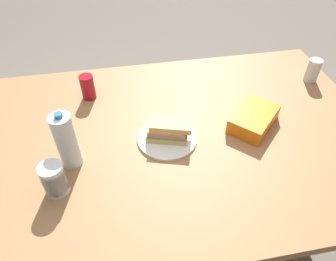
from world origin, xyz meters
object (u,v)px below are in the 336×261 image
Objects in this scene: dining_table at (166,146)px; paper_plate at (168,138)px; soda_can_red at (88,87)px; sandwich at (169,130)px; soda_can_silver at (313,71)px; chip_bag at (254,119)px; water_bottle_tall at (66,141)px; plastic_cup_stack at (54,179)px.

paper_plate is at bearing -82.37° from dining_table.
paper_plate is at bearing -47.74° from soda_can_red.
soda_can_red reaches higher than paper_plate.
soda_can_silver reaches higher than sandwich.
soda_can_red is 0.79m from chip_bag.
dining_table is 0.44m from water_bottle_tall.
soda_can_silver is at bearing 19.90° from paper_plate.
soda_can_red is at bearing 81.08° from water_bottle_tall.
sandwich is at bearing -160.05° from soda_can_silver.
soda_can_red is 0.56m from plastic_cup_stack.
sandwich is 0.38m from chip_bag.
paper_plate is at bearing -170.31° from sandwich.
water_bottle_tall reaches higher than paper_plate.
plastic_cup_stack is at bearing -156.91° from sandwich.
chip_bag is (0.39, -0.01, 0.10)m from dining_table.
paper_plate is 2.07× the size of soda_can_silver.
plastic_cup_stack reaches higher than soda_can_silver.
soda_can_red is 0.43m from water_bottle_tall.
paper_plate is at bearing 8.69° from water_bottle_tall.
soda_can_red is at bearing 78.39° from plastic_cup_stack.
chip_bag is at bearing -1.11° from dining_table.
paper_plate is 0.48m from plastic_cup_stack.
plastic_cup_stack reaches higher than sandwich.
dining_table is 8.12× the size of chip_bag.
soda_can_red reaches higher than dining_table.
plastic_cup_stack is at bearing -101.61° from soda_can_red.
plastic_cup_stack is at bearing -110.02° from water_bottle_tall.
dining_table is at bearing 26.28° from plastic_cup_stack.
paper_plate is 1.10× the size of chip_bag.
soda_can_red is (-0.33, 0.36, 0.01)m from sandwich.
plastic_cup_stack is at bearing -156.80° from paper_plate.
water_bottle_tall is at bearing -167.41° from dining_table.
chip_bag reaches higher than dining_table.
paper_plate is 0.87m from soda_can_silver.
water_bottle_tall is at bearing -171.30° from sandwich.
sandwich is 1.66× the size of soda_can_silver.
paper_plate is at bearing 23.20° from plastic_cup_stack.
dining_table is at bearing 12.59° from water_bottle_tall.
soda_can_silver is at bearing -3.19° from soda_can_red.
sandwich is 0.88× the size of chip_bag.
paper_plate is 0.05m from sandwich.
dining_table is at bearing 106.50° from sandwich.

